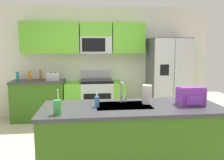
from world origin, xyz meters
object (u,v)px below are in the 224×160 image
pepper_mill (41,75)px  backpack (191,96)px  bottle_orange (30,76)px  soap_dispenser (97,101)px  sink_faucet (122,90)px  range_oven (95,99)px  bottle_teal (18,76)px  refrigerator (168,78)px  drink_cup_green (57,107)px  paper_towel_roll (147,94)px  toaster (53,76)px

pepper_mill → backpack: bearing=-47.3°
bottle_orange → soap_dispenser: size_ratio=1.27×
backpack → sink_faucet: bearing=165.8°
range_oven → bottle_teal: size_ratio=6.80×
backpack → bottle_teal: bearing=138.3°
refrigerator → soap_dispenser: 3.01m
range_oven → sink_faucet: size_ratio=4.82×
drink_cup_green → paper_towel_roll: size_ratio=1.16×
refrigerator → pepper_mill: bearing=178.6°
backpack → pepper_mill: bearing=132.7°
range_oven → backpack: (1.11, -2.52, 0.57)m
sink_faucet → pepper_mill: bearing=122.8°
drink_cup_green → refrigerator: bearing=50.4°
range_oven → bottle_orange: 1.57m
pepper_mill → sink_faucet: size_ratio=0.85×
sink_faucet → soap_dispenser: bearing=-152.1°
bottle_orange → bottle_teal: size_ratio=1.08×
paper_towel_roll → bottle_orange: bearing=130.0°
drink_cup_green → soap_dispenser: (0.44, 0.28, -0.01)m
refrigerator → backpack: 2.52m
sink_faucet → backpack: size_ratio=0.88×
refrigerator → backpack: (-0.61, -2.44, 0.09)m
range_oven → toaster: bearing=-176.8°
paper_towel_roll → backpack: paper_towel_roll is taller
sink_faucet → soap_dispenser: 0.40m
bottle_orange → drink_cup_green: bearing=-71.2°
pepper_mill → paper_towel_roll: same height
soap_dispenser → backpack: 1.18m
range_oven → bottle_teal: bearing=-180.0°
refrigerator → bottle_orange: 3.19m
toaster → bottle_orange: bottle_orange is taller
refrigerator → toaster: bearing=179.6°
bottle_orange → sink_faucet: bearing=-53.6°
bottle_teal → backpack: 3.78m
bottle_orange → paper_towel_roll: bearing=-50.0°
drink_cup_green → paper_towel_roll: bearing=18.9°
sink_faucet → soap_dispenser: sink_faucet is taller
drink_cup_green → paper_towel_roll: drink_cup_green is taller
drink_cup_green → soap_dispenser: 0.52m
pepper_mill → soap_dispenser: pepper_mill is taller
bottle_orange → backpack: bearing=-44.8°
pepper_mill → drink_cup_green: drink_cup_green is taller
refrigerator → soap_dispenser: size_ratio=10.88×
range_oven → pepper_mill: (-1.21, -0.00, 0.58)m
sink_faucet → paper_towel_roll: sink_faucet is taller
range_oven → soap_dispenser: 2.54m
range_oven → pepper_mill: 1.34m
bottle_teal → backpack: bearing=-41.7°
drink_cup_green → backpack: size_ratio=0.87×
bottle_orange → backpack: 3.63m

